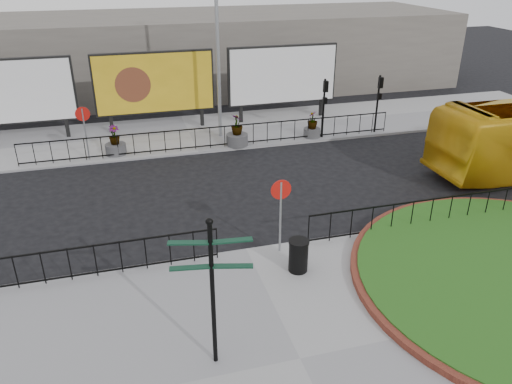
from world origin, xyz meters
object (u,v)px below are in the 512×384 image
object	(u,v)px
planter_c	(312,127)
fingerpost_sign	(212,280)
litter_bin	(298,255)
planter_a	(115,144)
lamp_post	(218,42)
planter_b	(237,135)
billboard_mid	(155,83)

from	to	relation	value
planter_c	fingerpost_sign	bearing A→B (deg)	-119.36
litter_bin	planter_a	world-z (taller)	planter_a
lamp_post	litter_bin	bearing A→B (deg)	-91.45
planter_b	planter_a	bearing A→B (deg)	176.54
lamp_post	planter_b	world-z (taller)	lamp_post
litter_bin	fingerpost_sign	bearing A→B (deg)	-136.54
planter_b	planter_c	world-z (taller)	planter_b
planter_b	planter_c	distance (m)	4.00
lamp_post	planter_c	distance (m)	6.31
planter_b	planter_c	size ratio (longest dim) A/B	1.15
billboard_mid	planter_a	bearing A→B (deg)	-125.34
billboard_mid	planter_c	bearing A→B (deg)	-24.52
planter_b	planter_c	xyz separation A→B (m)	(4.00, 0.15, -0.03)
billboard_mid	planter_a	world-z (taller)	billboard_mid
fingerpost_sign	litter_bin	distance (m)	4.62
fingerpost_sign	planter_a	bearing A→B (deg)	112.20
fingerpost_sign	planter_b	world-z (taller)	fingerpost_sign
planter_b	planter_c	bearing A→B (deg)	2.15
billboard_mid	fingerpost_sign	distance (m)	17.49
billboard_mid	planter_c	size ratio (longest dim) A/B	4.53
lamp_post	planter_c	bearing A→B (deg)	-17.88
billboard_mid	planter_a	xyz separation A→B (m)	(-2.28, -3.22, -2.00)
billboard_mid	planter_a	size ratio (longest dim) A/B	4.45
lamp_post	fingerpost_sign	world-z (taller)	lamp_post
lamp_post	planter_a	distance (m)	6.89
planter_a	planter_b	xyz separation A→B (m)	(5.78, -0.35, 0.07)
billboard_mid	litter_bin	xyz separation A→B (m)	(2.69, -14.55, -1.96)
billboard_mid	lamp_post	size ratio (longest dim) A/B	0.67
fingerpost_sign	litter_bin	bearing A→B (deg)	58.19
planter_a	lamp_post	bearing A→B (deg)	13.29
billboard_mid	litter_bin	bearing A→B (deg)	-79.53
planter_a	planter_c	xyz separation A→B (m)	(9.78, -0.20, 0.04)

